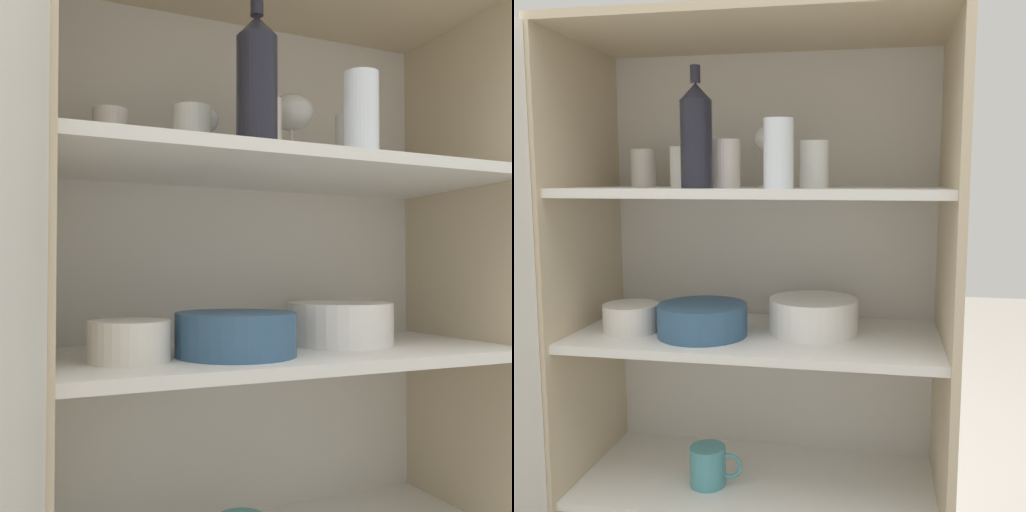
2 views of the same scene
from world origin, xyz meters
The scene contains 19 objects.
cupboard_back_panel centered at (0.00, 0.39, 0.65)m, with size 0.87×0.02×1.30m, color silver.
cupboard_side_left centered at (-0.43, 0.19, 0.65)m, with size 0.02×0.42×1.30m, color #CCB793.
cupboard_side_right centered at (0.43, 0.19, 0.65)m, with size 0.02×0.42×1.30m, color #CCB793.
cupboard_top_panel centered at (0.00, 0.19, 1.31)m, with size 0.87×0.42×0.02m, color #CCB793.
shelf_board_lower centered at (0.00, 0.19, 0.26)m, with size 0.83×0.38×0.02m, color white.
shelf_board_middle centered at (0.00, 0.19, 0.62)m, with size 0.83×0.38×0.02m, color white.
shelf_board_upper centered at (0.00, 0.19, 0.96)m, with size 0.83×0.38×0.02m, color white.
tumbler_glass_0 centered at (0.13, 0.17, 1.02)m, with size 0.06×0.06×0.10m.
tumbler_glass_1 centered at (-0.06, 0.15, 1.02)m, with size 0.07×0.07×0.11m.
tumbler_glass_2 centered at (0.07, 0.05, 1.04)m, with size 0.06×0.06×0.14m.
tumbler_glass_3 centered at (-0.17, 0.21, 1.02)m, with size 0.07×0.07×0.09m.
tumbler_glass_4 centered at (-0.30, 0.27, 1.02)m, with size 0.06×0.06×0.09m.
wine_glass_0 centered at (-0.13, 0.27, 1.05)m, with size 0.07×0.07×0.12m.
wine_glass_1 centered at (0.03, 0.22, 1.08)m, with size 0.09×0.09×0.14m.
wine_bottle centered at (-0.10, 0.08, 1.08)m, with size 0.07×0.07×0.25m.
plate_stack_white centered at (0.13, 0.21, 0.67)m, with size 0.21×0.21×0.08m.
mixing_bowl_large centered at (-0.12, 0.14, 0.67)m, with size 0.20×0.20×0.07m.
serving_bowl_small centered at (-0.29, 0.15, 0.67)m, with size 0.13×0.13×0.06m.
coffee_mug_primary centered at (-0.10, 0.14, 0.32)m, with size 0.12×0.08×0.09m.
Camera 2 is at (0.28, -1.14, 0.99)m, focal length 42.00 mm.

